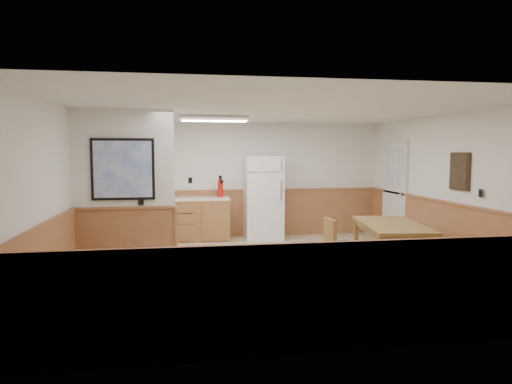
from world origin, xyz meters
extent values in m
plane|color=#C4B28D|center=(0.00, 0.00, 0.00)|extent=(6.00, 6.00, 0.00)
cube|color=white|center=(0.00, 0.00, 2.50)|extent=(6.00, 6.00, 0.02)
cube|color=white|center=(0.00, 3.00, 1.25)|extent=(6.00, 0.02, 2.50)
cube|color=white|center=(3.00, 0.00, 1.25)|extent=(0.02, 6.00, 2.50)
cube|color=white|center=(-3.00, 0.00, 1.25)|extent=(0.02, 6.00, 2.50)
cube|color=#AA6944|center=(0.00, 2.98, 0.50)|extent=(6.00, 0.04, 1.00)
cube|color=#AA6944|center=(2.98, 0.00, 0.50)|extent=(0.04, 6.00, 1.00)
cube|color=#AA6944|center=(-2.98, 0.00, 0.50)|extent=(0.04, 6.00, 1.00)
cube|color=white|center=(-2.25, 0.20, 1.75)|extent=(1.50, 0.15, 1.50)
cube|color=#AA6944|center=(-2.25, 0.20, 0.50)|extent=(1.50, 0.17, 1.00)
cube|color=black|center=(-2.25, 0.10, 1.60)|extent=(0.92, 0.03, 0.92)
cube|color=white|center=(-2.25, 0.09, 1.60)|extent=(0.84, 0.01, 0.84)
cube|color=#935F34|center=(-1.10, 2.68, 0.43)|extent=(1.40, 0.60, 0.86)
cube|color=#935F34|center=(-2.57, 2.68, 0.43)|extent=(0.06, 0.60, 0.86)
cube|color=#935F34|center=(-1.83, 2.68, 0.43)|extent=(0.06, 0.60, 0.86)
cube|color=#F4EBCD|center=(-1.50, 2.68, 0.88)|extent=(2.20, 0.60, 0.04)
cube|color=#F4EBCD|center=(-1.50, 2.98, 0.95)|extent=(2.20, 0.02, 0.10)
cube|color=silver|center=(2.97, 1.90, 1.02)|extent=(0.05, 1.02, 2.15)
cube|color=silver|center=(2.96, 1.90, 1.02)|extent=(0.04, 0.90, 2.05)
cube|color=silver|center=(2.94, 1.90, 1.55)|extent=(0.02, 0.76, 0.80)
cube|color=silver|center=(-2.10, 2.98, 1.55)|extent=(0.80, 0.03, 1.00)
cube|color=white|center=(-2.10, 2.96, 1.55)|extent=(0.70, 0.01, 0.90)
cube|color=#332414|center=(2.97, -0.30, 1.55)|extent=(0.03, 0.50, 0.60)
cube|color=black|center=(2.95, -0.30, 1.55)|extent=(0.01, 0.42, 0.52)
cube|color=silver|center=(-0.80, 1.30, 2.45)|extent=(1.20, 0.30, 0.08)
cube|color=white|center=(-0.80, 1.30, 2.40)|extent=(1.15, 0.25, 0.01)
cube|color=white|center=(0.33, 2.63, 0.89)|extent=(0.79, 0.71, 1.77)
cube|color=silver|center=(0.65, 2.27, 1.62)|extent=(0.03, 0.02, 0.23)
cube|color=silver|center=(0.65, 2.27, 1.06)|extent=(0.03, 0.02, 0.42)
cube|color=olive|center=(1.82, -0.35, 0.72)|extent=(1.13, 1.85, 0.05)
cube|color=olive|center=(1.82, -0.35, 0.65)|extent=(1.02, 1.74, 0.10)
cube|color=olive|center=(1.32, -1.09, 0.35)|extent=(0.08, 0.08, 0.70)
cube|color=olive|center=(1.58, 0.51, 0.35)|extent=(0.08, 0.08, 0.70)
cube|color=olive|center=(2.06, -1.21, 0.35)|extent=(0.08, 0.08, 0.70)
cube|color=olive|center=(2.32, 0.39, 0.35)|extent=(0.08, 0.08, 0.70)
cube|color=olive|center=(2.65, -0.40, 0.42)|extent=(0.42, 1.62, 0.05)
cube|color=olive|center=(2.65, -1.15, 0.20)|extent=(0.33, 0.07, 0.40)
cube|color=olive|center=(2.65, 0.36, 0.20)|extent=(0.33, 0.07, 0.40)
cube|color=olive|center=(0.99, -0.36, 0.42)|extent=(0.44, 0.44, 0.06)
cube|color=#0E4A42|center=(0.99, -0.36, 0.47)|extent=(0.39, 0.39, 0.03)
cube|color=olive|center=(0.81, -0.36, 0.65)|extent=(0.06, 0.43, 0.40)
cube|color=#0E4A42|center=(0.63, -0.37, 0.65)|extent=(0.03, 0.36, 0.34)
cube|color=olive|center=(0.82, -0.54, 0.20)|extent=(0.04, 0.04, 0.39)
cube|color=olive|center=(0.81, -0.18, 0.20)|extent=(0.04, 0.04, 0.39)
cube|color=olive|center=(1.18, -0.53, 0.20)|extent=(0.04, 0.04, 0.39)
cube|color=olive|center=(1.17, -0.17, 0.20)|extent=(0.04, 0.04, 0.39)
cylinder|color=red|center=(-0.57, 2.72, 1.09)|extent=(0.15, 0.15, 0.38)
cylinder|color=black|center=(-0.57, 2.72, 1.32)|extent=(0.06, 0.06, 0.08)
cylinder|color=green|center=(-2.19, 2.69, 1.01)|extent=(0.09, 0.09, 0.23)
camera|label=1|loc=(-1.41, -6.90, 1.85)|focal=32.00mm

